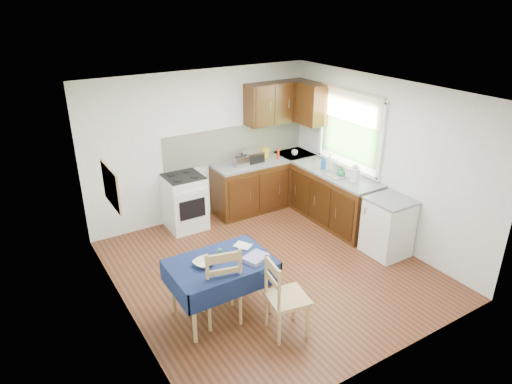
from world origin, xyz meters
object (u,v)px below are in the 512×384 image
chair_near (284,295)px  dish_rack (339,174)px  sandwich_press (253,157)px  kettle (355,173)px  toaster (241,161)px  dining_table (221,269)px  chair_far (221,282)px

chair_near → dish_rack: bearing=-43.2°
chair_near → sandwich_press: sandwich_press is taller
dish_rack → kettle: bearing=-66.5°
toaster → dish_rack: size_ratio=0.62×
dining_table → chair_near: size_ratio=1.22×
chair_far → kettle: bearing=-149.3°
dining_table → kettle: size_ratio=4.41×
chair_far → dish_rack: dish_rack is taller
toaster → sandwich_press: (0.30, 0.10, 0.00)m
chair_near → kettle: kettle is taller
chair_far → sandwich_press: size_ratio=3.26×
toaster → sandwich_press: 0.31m
chair_far → toaster: bearing=-111.1°
toaster → dining_table: bearing=-149.3°
sandwich_press → dish_rack: dish_rack is taller
chair_near → dish_rack: 2.88m
dining_table → dish_rack: (2.71, 1.02, 0.31)m
chair_far → sandwich_press: 3.15m
sandwich_press → kettle: bearing=-61.7°
dining_table → kettle: 2.87m
chair_far → toaster: size_ratio=4.07×
toaster → kettle: bearing=-75.4°
dining_table → chair_near: chair_near is taller
dish_rack → kettle: 0.32m
dish_rack → kettle: size_ratio=1.52×
chair_far → toaster: (1.63, 2.35, 0.44)m
sandwich_press → dish_rack: (0.85, -1.29, -0.07)m
dining_table → chair_far: size_ratio=1.16×
dining_table → chair_far: chair_far is taller
dish_rack → kettle: kettle is taller
toaster → sandwich_press: bearing=-5.3°
chair_far → kettle: kettle is taller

